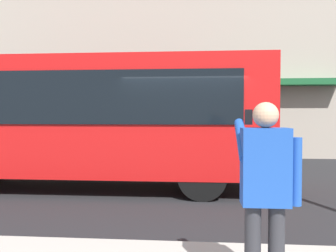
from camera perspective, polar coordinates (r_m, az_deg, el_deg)
ground_plane at (r=8.04m, az=2.87°, el=-10.68°), size 60.00×60.00×0.00m
building_facade_far at (r=15.25m, az=3.91°, el=17.98°), size 28.00×1.55×12.00m
red_bus at (r=8.69m, az=-14.82°, el=1.38°), size 9.05×2.54×3.08m
pedestrian_photographer at (r=3.15m, az=15.58°, el=-9.22°), size 0.53×0.52×1.70m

